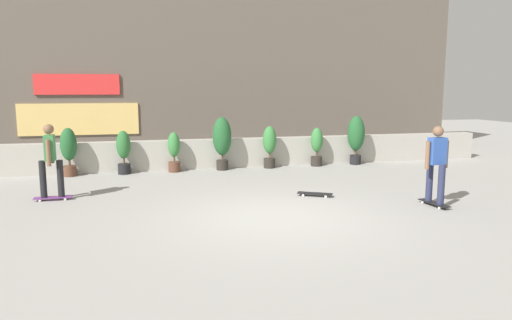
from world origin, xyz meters
TOP-DOWN VIEW (x-y plane):
  - ground_plane at (0.00, 0.00)m, footprint 48.00×48.00m
  - planter_wall at (0.00, 6.00)m, footprint 18.00×0.40m
  - building_backdrop at (-0.01, 10.00)m, footprint 20.00×2.08m
  - potted_plant_0 at (-4.42, 5.55)m, footprint 0.45×0.45m
  - potted_plant_1 at (-2.94, 5.55)m, footprint 0.40×0.40m
  - potted_plant_2 at (-1.49, 5.55)m, footprint 0.36×0.36m
  - potted_plant_3 at (-0.05, 5.55)m, footprint 0.57×0.57m
  - potted_plant_4 at (1.45, 5.55)m, footprint 0.42×0.42m
  - potted_plant_5 at (3.01, 5.55)m, footprint 0.38×0.38m
  - potted_plant_6 at (4.37, 5.55)m, footprint 0.56×0.56m
  - skater_far_right at (3.52, 0.04)m, footprint 0.56×0.82m
  - skater_by_wall_right at (-4.40, 2.55)m, footprint 0.80×0.56m
  - skateboard_near_camera at (1.40, 1.51)m, footprint 0.79×0.57m

SIDE VIEW (x-z plane):
  - ground_plane at x=0.00m, z-range 0.00..0.00m
  - skateboard_near_camera at x=1.40m, z-range 0.02..0.10m
  - planter_wall at x=0.00m, z-range 0.00..0.90m
  - potted_plant_2 at x=-1.49m, z-range 0.03..1.22m
  - potted_plant_5 at x=3.01m, z-range 0.05..1.27m
  - potted_plant_1 at x=-2.94m, z-range 0.06..1.33m
  - potted_plant_4 at x=1.45m, z-range 0.07..1.38m
  - potted_plant_0 at x=-4.42m, z-range 0.09..1.47m
  - potted_plant_6 at x=4.37m, z-range 0.14..1.72m
  - skater_far_right at x=3.52m, z-range 0.09..1.79m
  - skater_by_wall_right at x=-4.40m, z-range 0.09..1.79m
  - potted_plant_3 at x=-0.05m, z-range 0.14..1.75m
  - building_backdrop at x=-0.01m, z-range 0.00..6.50m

